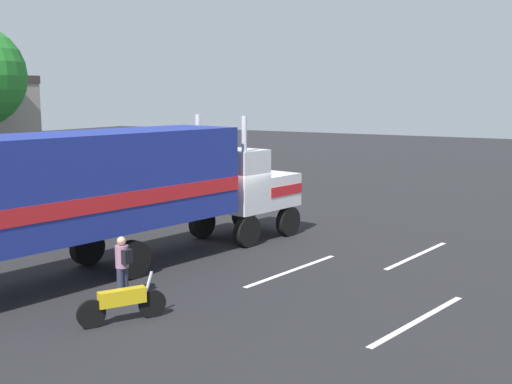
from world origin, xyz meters
The scene contains 8 objects.
ground_plane centered at (0.00, 0.00, 0.00)m, with size 120.00×120.00×0.00m, color #232326.
lane_stripe_near centered at (-2.51, -3.50, 0.01)m, with size 4.40×0.16×0.01m, color silver.
lane_stripe_mid centered at (1.16, -6.19, 0.01)m, with size 4.40×0.16×0.01m, color silver.
lane_stripe_far centered at (-4.77, -7.97, 0.01)m, with size 4.40×0.16×0.01m, color silver.
semi_truck centered at (-5.21, 1.14, 2.52)m, with size 14.38×5.00×4.50m.
person_bystander centered at (-7.04, -0.93, 0.89)m, with size 0.34×0.46×1.63m.
parked_bus centered at (1.95, 10.54, 2.07)m, with size 11.26×4.24×3.40m.
motorcycle centered at (-8.36, -2.12, 0.48)m, with size 1.88×1.13×1.12m.
Camera 1 is at (-18.93, -11.89, 5.23)m, focal length 44.66 mm.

